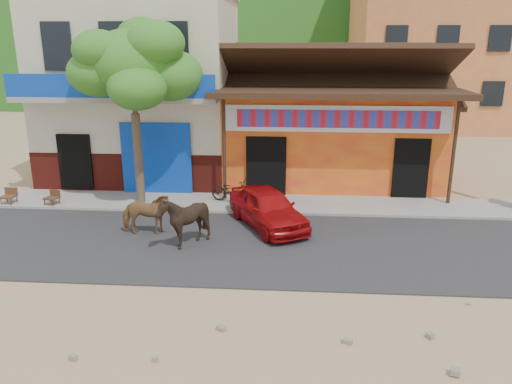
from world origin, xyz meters
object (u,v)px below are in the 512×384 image
tree (135,114)px  cafe_chair_right (8,190)px  cow_dark (184,220)px  cow_tan (146,214)px  scooter (232,191)px  red_car (268,208)px  cafe_chair_left (51,192)px

tree → cafe_chair_right: 5.10m
cafe_chair_right → cow_dark: bearing=-22.6°
tree → cow_tan: bearing=-70.5°
tree → cafe_chair_right: tree is taller
scooter → cafe_chair_right: 7.53m
red_car → scooter: red_car is taller
cow_dark → cafe_chair_right: 7.29m
cafe_chair_right → cafe_chair_left: bearing=1.7°
scooter → cafe_chair_right: (-7.50, -0.65, 0.07)m
cow_dark → cafe_chair_left: size_ratio=1.70×
cow_tan → scooter: bearing=-40.3°
cow_dark → cafe_chair_left: cow_dark is taller
cow_tan → cafe_chair_right: 5.81m
cow_tan → red_car: bearing=-78.9°
tree → scooter: 4.05m
cow_dark → cafe_chair_left: (-5.15, 3.01, -0.23)m
cow_tan → red_car: cow_tan is taller
cow_dark → scooter: bearing=159.5°
cow_tan → cafe_chair_left: cow_tan is taller
cow_dark → red_car: 2.75m
tree → red_car: (4.40, -1.82, -2.50)m
cafe_chair_left → cafe_chair_right: cafe_chair_right is taller
cow_dark → scooter: 3.76m
cafe_chair_left → cow_dark: bearing=-12.8°
red_car → cafe_chair_right: size_ratio=3.60×
tree → cafe_chair_right: bearing=-173.5°
tree → cafe_chair_left: 3.91m
tree → cow_tan: size_ratio=4.16×
scooter → cafe_chair_right: cafe_chair_right is taller
scooter → cafe_chair_left: cafe_chair_left is taller
tree → red_car: bearing=-22.4°
red_car → cafe_chair_left: size_ratio=3.90×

